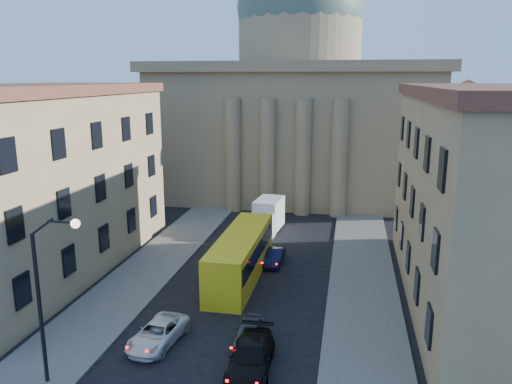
{
  "coord_description": "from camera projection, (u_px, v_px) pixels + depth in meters",
  "views": [
    {
      "loc": [
        7.16,
        -12.17,
        15.19
      ],
      "look_at": [
        1.54,
        17.3,
        8.29
      ],
      "focal_mm": 35.0,
      "sensor_mm": 36.0,
      "label": 1
    }
  ],
  "objects": [
    {
      "name": "street_lamp",
      "position": [
        47.0,
        287.0,
        24.11
      ],
      "size": [
        2.62,
        0.44,
        8.83
      ],
      "color": "black",
      "rests_on": "ground"
    },
    {
      "name": "building_left",
      "position": [
        34.0,
        180.0,
        38.87
      ],
      "size": [
        11.6,
        26.6,
        14.7
      ],
      "color": "tan",
      "rests_on": "ground"
    },
    {
      "name": "car_right_far",
      "position": [
        249.0,
        333.0,
        29.12
      ],
      "size": [
        1.66,
        3.88,
        1.31
      ],
      "primitive_type": "imported",
      "rotation": [
        0.0,
        0.0,
        0.03
      ],
      "color": "#494A4E",
      "rests_on": "ground"
    },
    {
      "name": "city_bus",
      "position": [
        241.0,
        254.0,
        38.48
      ],
      "size": [
        2.96,
        12.47,
        3.51
      ],
      "rotation": [
        0.0,
        0.0,
        -0.01
      ],
      "color": "yellow",
      "rests_on": "ground"
    },
    {
      "name": "sidewalk_right",
      "position": [
        364.0,
        319.0,
        32.02
      ],
      "size": [
        5.0,
        60.0,
        0.15
      ],
      "primitive_type": "cube",
      "color": "#575450",
      "rests_on": "ground"
    },
    {
      "name": "car_left_mid",
      "position": [
        158.0,
        333.0,
        29.01
      ],
      "size": [
        2.75,
        4.97,
        1.32
      ],
      "primitive_type": "imported",
      "rotation": [
        0.0,
        0.0,
        -0.12
      ],
      "color": "silver",
      "rests_on": "ground"
    },
    {
      "name": "church",
      "position": [
        298.0,
        103.0,
        66.8
      ],
      "size": [
        68.02,
        28.76,
        36.6
      ],
      "color": "#847251",
      "rests_on": "ground"
    },
    {
      "name": "car_right_distant",
      "position": [
        274.0,
        257.0,
        41.44
      ],
      "size": [
        1.44,
        3.81,
        1.24
      ],
      "primitive_type": "imported",
      "rotation": [
        0.0,
        0.0,
        -0.03
      ],
      "color": "black",
      "rests_on": "ground"
    },
    {
      "name": "box_truck",
      "position": [
        267.0,
        217.0,
        49.85
      ],
      "size": [
        2.9,
        6.12,
        3.25
      ],
      "rotation": [
        0.0,
        0.0,
        -0.1
      ],
      "color": "silver",
      "rests_on": "ground"
    },
    {
      "name": "car_right_mid",
      "position": [
        251.0,
        357.0,
        26.32
      ],
      "size": [
        2.4,
        5.46,
        1.56
      ],
      "primitive_type": "imported",
      "rotation": [
        0.0,
        0.0,
        0.04
      ],
      "color": "black",
      "rests_on": "ground"
    },
    {
      "name": "building_right",
      "position": [
        501.0,
        199.0,
        32.65
      ],
      "size": [
        11.6,
        26.6,
        14.7
      ],
      "color": "tan",
      "rests_on": "ground"
    },
    {
      "name": "sidewalk_left",
      "position": [
        118.0,
        297.0,
        35.13
      ],
      "size": [
        5.0,
        60.0,
        0.15
      ],
      "primitive_type": "cube",
      "color": "#575450",
      "rests_on": "ground"
    }
  ]
}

